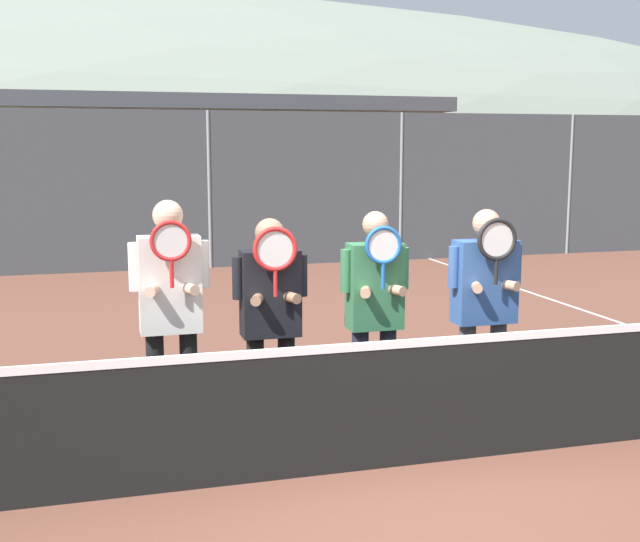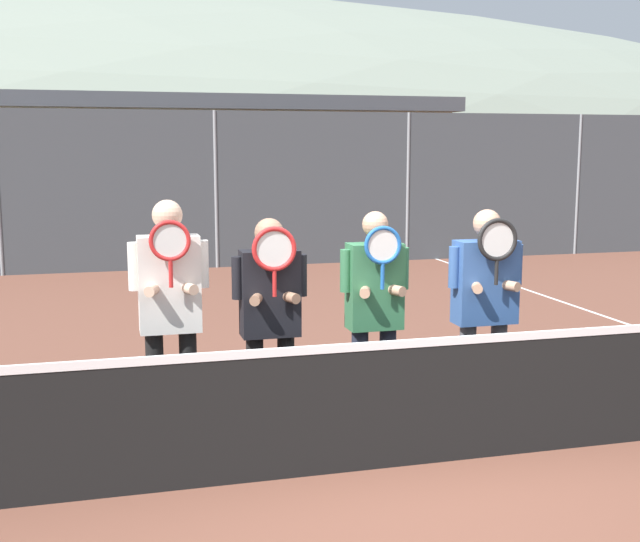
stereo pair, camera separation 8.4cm
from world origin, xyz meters
name	(u,v)px [view 2 (the right image)]	position (x,y,z in m)	size (l,w,h in m)	color
ground_plane	(400,466)	(0.00, 0.00, 0.00)	(120.00, 120.00, 0.00)	brown
hill_distant	(134,176)	(0.00, 57.25, 0.00)	(125.00, 69.44, 24.30)	gray
clubhouse_building	(133,164)	(-1.23, 17.02, 1.76)	(16.55, 5.50, 3.47)	beige
fence_back	(216,190)	(0.00, 9.66, 1.43)	(22.45, 0.06, 2.86)	gray
tennis_net	(401,402)	(0.00, 0.00, 0.47)	(11.72, 0.09, 1.01)	gray
player_leftmost	(170,304)	(-1.50, 0.76, 1.09)	(0.57, 0.34, 1.84)	black
player_center_left	(270,309)	(-0.77, 0.73, 1.02)	(0.57, 0.34, 1.70)	black
player_center_right	(375,305)	(0.03, 0.69, 1.01)	(0.55, 0.34, 1.73)	#232838
player_rightmost	(485,297)	(0.94, 0.65, 1.05)	(0.62, 0.34, 1.73)	#56565B
car_left_of_center	(95,209)	(-2.17, 12.00, 0.95)	(4.66, 2.09, 1.87)	silver
car_center	(338,209)	(2.92, 11.70, 0.86)	(4.64, 1.91, 1.68)	black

